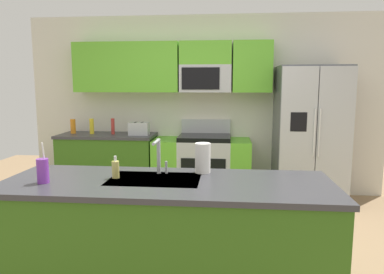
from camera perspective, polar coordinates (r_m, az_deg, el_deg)
ground_plane at (r=3.53m, az=-0.50°, el=-18.60°), size 9.00×9.00×0.00m
kitchen_wall_unit at (r=5.24m, az=0.33°, el=6.94°), size 5.20×0.43×2.60m
back_counter at (r=5.34m, az=-13.31°, el=-4.31°), size 1.37×0.63×0.90m
range_oven at (r=5.08m, az=1.60°, el=-4.84°), size 1.36×0.61×1.10m
refrigerator at (r=5.03m, az=18.36°, el=0.20°), size 0.90×0.76×1.85m
island_counter at (r=2.78m, az=-4.01°, el=-15.96°), size 2.43×0.85×0.90m
toaster at (r=5.07m, az=-8.51°, el=1.34°), size 0.28×0.16×0.18m
pepper_mill at (r=5.22m, az=-12.60°, el=1.69°), size 0.05×0.05×0.23m
bottle_orange at (r=5.47m, az=-18.57°, el=1.64°), size 0.07×0.07×0.21m
bottle_yellow at (r=5.33m, az=-15.81°, el=1.67°), size 0.06×0.06×0.22m
sink_faucet at (r=2.79m, az=-5.38°, el=-2.64°), size 0.09×0.21×0.28m
drink_cup_purple at (r=2.77m, az=-22.85°, el=-5.01°), size 0.08×0.08×0.30m
soap_dispenser at (r=2.75m, az=-12.18°, el=-5.08°), size 0.06×0.06×0.17m
paper_towel_roll at (r=2.85m, az=1.74°, el=-3.38°), size 0.12×0.12×0.24m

